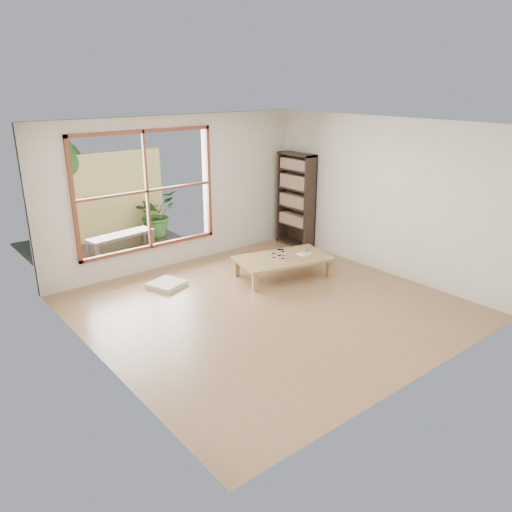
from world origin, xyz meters
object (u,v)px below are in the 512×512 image
(bookshelf, at_px, (296,200))
(garden_bench, at_px, (121,237))
(food_tray, at_px, (306,253))
(low_table, at_px, (283,259))

(bookshelf, distance_m, garden_bench, 3.44)
(food_tray, relative_size, garden_bench, 0.19)
(low_table, relative_size, garden_bench, 1.30)
(bookshelf, bearing_deg, garden_bench, 152.94)
(low_table, distance_m, food_tray, 0.44)
(bookshelf, xyz_separation_m, food_tray, (-0.93, -1.25, -0.56))
(low_table, xyz_separation_m, garden_bench, (-1.67, 2.69, 0.07))
(food_tray, height_order, garden_bench, garden_bench)
(bookshelf, xyz_separation_m, garden_bench, (-3.02, 1.54, -0.55))
(low_table, distance_m, bookshelf, 1.88)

